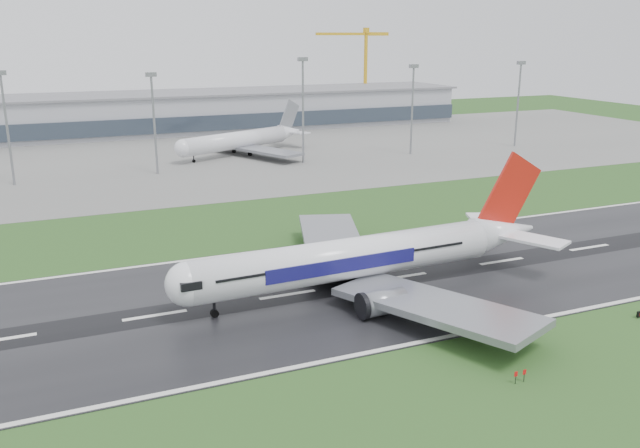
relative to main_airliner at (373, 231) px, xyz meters
name	(u,v)px	position (x,y,z in m)	size (l,w,h in m)	color
ground	(402,277)	(7.04, 2.70, -9.51)	(520.00, 520.00, 0.00)	#23491A
runway	(402,277)	(7.04, 2.70, -9.46)	(400.00, 45.00, 0.10)	black
apron	(216,154)	(7.04, 127.70, -9.47)	(400.00, 130.00, 0.08)	slate
terminal	(179,113)	(7.04, 187.70, -2.01)	(240.00, 36.00, 15.00)	#92949C
main_airliner	(373,231)	(0.00, 0.00, 0.00)	(63.75, 60.71, 18.82)	white
parked_airliner	(240,131)	(14.54, 123.66, -1.50)	(54.10, 50.36, 15.86)	silver
tower_crane	(365,73)	(99.75, 202.70, 11.36)	(42.06, 2.29, 41.73)	gold
floodmast_1	(8,131)	(-53.57, 102.70, 4.74)	(0.64, 0.64, 28.49)	gray
floodmast_2	(154,126)	(-16.11, 102.70, 4.11)	(0.64, 0.64, 27.24)	gray
floodmast_3	(303,113)	(28.69, 102.70, 5.86)	(0.64, 0.64, 30.73)	gray
floodmast_4	(412,112)	(67.02, 102.70, 4.51)	(0.64, 0.64, 28.05)	gray
floodmast_5	(518,106)	(109.71, 102.70, 4.71)	(0.64, 0.64, 28.44)	gray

